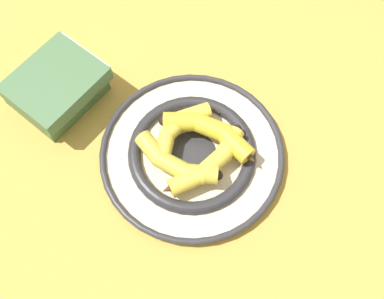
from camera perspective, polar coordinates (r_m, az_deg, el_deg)
The scene contains 7 objects.
ground_plane at distance 0.94m, azimuth 2.93°, elevation -0.01°, with size 2.80×2.80×0.00m, color gold.
decorative_bowl at distance 0.92m, azimuth 0.00°, elevation -0.52°, with size 0.38×0.38×0.03m.
banana_a at distance 0.91m, azimuth -1.53°, elevation 2.78°, with size 0.09×0.17×0.03m.
banana_b at distance 0.87m, azimuth -2.39°, elevation -1.55°, with size 0.20×0.08×0.04m.
banana_c at distance 0.87m, azimuth 2.07°, elevation -1.85°, with size 0.12×0.19×0.03m.
banana_d at distance 0.90m, azimuth 2.43°, elevation 2.28°, with size 0.22×0.07×0.04m.
book_stack at distance 1.00m, azimuth -16.77°, elevation 7.81°, with size 0.22×0.23×0.09m.
Camera 1 is at (0.09, -0.38, 0.86)m, focal length 42.00 mm.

